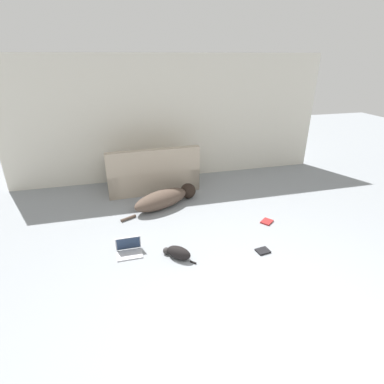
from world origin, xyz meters
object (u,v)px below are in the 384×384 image
at_px(couch, 152,174).
at_px(cat, 178,253).
at_px(laptop_open, 129,248).
at_px(book_black, 263,251).
at_px(dog, 166,198).
at_px(book_red, 267,222).

distance_m(couch, cat, 2.37).
bearing_deg(laptop_open, book_black, -14.44).
distance_m(couch, dog, 0.87).
xyz_separation_m(couch, book_black, (1.14, -2.52, -0.27)).
distance_m(laptop_open, book_red, 2.18).
height_order(dog, laptop_open, dog).
distance_m(couch, book_red, 2.42).
height_order(cat, book_red, cat).
relative_size(couch, dog, 1.22).
bearing_deg(laptop_open, couch, 73.43).
xyz_separation_m(couch, laptop_open, (-0.60, -2.08, -0.21)).
height_order(laptop_open, book_red, laptop_open).
bearing_deg(dog, couch, 71.58).
xyz_separation_m(dog, book_black, (1.03, -1.66, -0.14)).
height_order(couch, laptop_open, couch).
xyz_separation_m(laptop_open, book_black, (1.75, -0.43, -0.06)).
distance_m(dog, cat, 1.51).
bearing_deg(book_black, laptop_open, 166.02).
relative_size(cat, book_red, 1.67).
xyz_separation_m(dog, laptop_open, (-0.71, -1.23, -0.08)).
bearing_deg(cat, book_black, -144.04).
bearing_deg(laptop_open, cat, -24.97).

